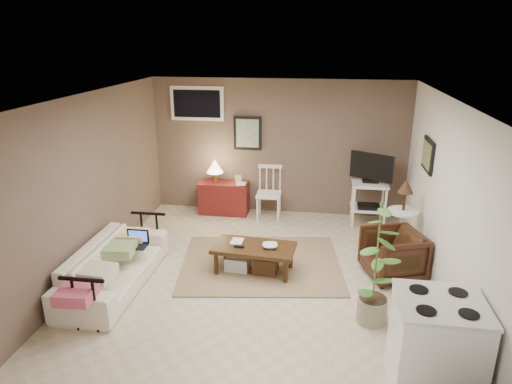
% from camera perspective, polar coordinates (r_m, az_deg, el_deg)
% --- Properties ---
extents(floor, '(5.00, 5.00, 0.00)m').
position_cam_1_polar(floor, '(6.24, 0.25, -10.64)').
color(floor, '#C1B293').
rests_on(floor, ground).
extents(art_back, '(0.50, 0.03, 0.60)m').
position_cam_1_polar(art_back, '(8.12, -1.05, 7.37)').
color(art_back, black).
extents(art_right, '(0.03, 0.60, 0.45)m').
position_cam_1_polar(art_right, '(6.76, 20.69, 4.36)').
color(art_right, black).
extents(window, '(0.96, 0.03, 0.60)m').
position_cam_1_polar(window, '(8.24, -7.37, 10.91)').
color(window, white).
extents(rug, '(2.45, 2.07, 0.02)m').
position_cam_1_polar(rug, '(6.57, 0.61, -8.94)').
color(rug, '#89744F').
rests_on(rug, floor).
extents(coffee_table, '(1.14, 0.66, 0.42)m').
position_cam_1_polar(coffee_table, '(6.27, -0.33, -8.08)').
color(coffee_table, '#3C2510').
rests_on(coffee_table, floor).
extents(sofa, '(0.57, 1.95, 0.76)m').
position_cam_1_polar(sofa, '(6.16, -17.40, -8.00)').
color(sofa, beige).
rests_on(sofa, floor).
extents(sofa_pillows, '(0.38, 1.86, 0.13)m').
position_cam_1_polar(sofa_pillows, '(5.92, -18.00, -8.25)').
color(sofa_pillows, beige).
rests_on(sofa_pillows, sofa).
extents(sofa_end_rails, '(0.53, 1.95, 0.66)m').
position_cam_1_polar(sofa_end_rails, '(6.14, -16.40, -8.56)').
color(sofa_end_rails, black).
rests_on(sofa_end_rails, floor).
extents(laptop, '(0.30, 0.22, 0.20)m').
position_cam_1_polar(laptop, '(6.31, -14.66, -5.93)').
color(laptop, black).
rests_on(laptop, sofa).
extents(red_console, '(0.88, 0.39, 1.01)m').
position_cam_1_polar(red_console, '(8.28, -4.10, -0.35)').
color(red_console, maroon).
rests_on(red_console, floor).
extents(spindle_chair, '(0.43, 0.43, 0.93)m').
position_cam_1_polar(spindle_chair, '(8.02, 1.63, -0.29)').
color(spindle_chair, white).
rests_on(spindle_chair, floor).
extents(tv_stand, '(0.68, 0.48, 1.25)m').
position_cam_1_polar(tv_stand, '(7.89, 14.04, 0.52)').
color(tv_stand, white).
rests_on(tv_stand, floor).
extents(side_table, '(0.44, 0.44, 1.18)m').
position_cam_1_polar(side_table, '(6.87, 17.94, -2.05)').
color(side_table, white).
rests_on(side_table, floor).
extents(armchair, '(0.84, 0.87, 0.71)m').
position_cam_1_polar(armchair, '(6.38, 16.73, -7.23)').
color(armchair, '#32190D').
rests_on(armchair, floor).
extents(potted_plant, '(0.37, 0.37, 1.48)m').
position_cam_1_polar(potted_plant, '(5.17, 14.83, -8.12)').
color(potted_plant, gray).
rests_on(potted_plant, floor).
extents(stove, '(0.74, 0.69, 0.97)m').
position_cam_1_polar(stove, '(4.51, 21.51, -17.78)').
color(stove, white).
rests_on(stove, floor).
extents(bowl, '(0.21, 0.08, 0.20)m').
position_cam_1_polar(bowl, '(6.12, 1.76, -6.11)').
color(bowl, '#3C2510').
rests_on(bowl, coffee_table).
extents(book_table, '(0.16, 0.02, 0.22)m').
position_cam_1_polar(book_table, '(6.29, -3.13, -5.26)').
color(book_table, '#3C2510').
rests_on(book_table, coffee_table).
extents(book_console, '(0.17, 0.03, 0.23)m').
position_cam_1_polar(book_console, '(8.06, -2.45, 1.73)').
color(book_console, '#3C2510').
rests_on(book_console, red_console).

